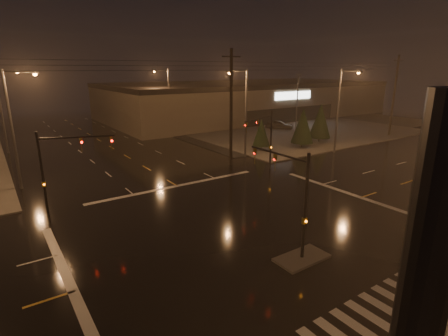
{
  "coord_description": "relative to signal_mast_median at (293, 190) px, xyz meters",
  "views": [
    {
      "loc": [
        -13.11,
        -15.66,
        10.07
      ],
      "look_at": [
        0.82,
        4.78,
        3.0
      ],
      "focal_mm": 28.0,
      "sensor_mm": 36.0,
      "label": 1
    }
  ],
  "objects": [
    {
      "name": "streetlight_3",
      "position": [
        11.18,
        19.07,
        2.05
      ],
      "size": [
        2.77,
        0.32,
        10.0
      ],
      "color": "#38383A",
      "rests_on": "ground"
    },
    {
      "name": "sidewalk_ne",
      "position": [
        30.0,
        33.07,
        -3.69
      ],
      "size": [
        36.0,
        36.0,
        0.12
      ],
      "primitive_type": "cube",
      "color": "#423F3B",
      "rests_on": "ground"
    },
    {
      "name": "signal_mast_nw",
      "position": [
        -9.5,
        13.21,
        0.04
      ],
      "size": [
        4.84,
        1.86,
        6.0
      ],
      "color": "black",
      "rests_on": "ground"
    },
    {
      "name": "median_island",
      "position": [
        -0.0,
        -0.93,
        -3.68
      ],
      "size": [
        3.0,
        1.6,
        0.15
      ],
      "primitive_type": "cube",
      "color": "#423F3B",
      "rests_on": "ground"
    },
    {
      "name": "conifer_2",
      "position": [
        25.34,
        19.95,
        -0.7
      ],
      "size": [
        3.02,
        3.02,
        5.41
      ],
      "color": "black",
      "rests_on": "ground"
    },
    {
      "name": "streetlight_4",
      "position": [
        11.18,
        39.07,
        2.05
      ],
      "size": [
        2.77,
        0.32,
        10.0
      ],
      "color": "#38383A",
      "rests_on": "ground"
    },
    {
      "name": "ground",
      "position": [
        -0.0,
        3.07,
        -3.75
      ],
      "size": [
        140.0,
        140.0,
        0.0
      ],
      "primitive_type": "plane",
      "color": "black",
      "rests_on": "ground"
    },
    {
      "name": "conifer_0",
      "position": [
        15.05,
        20.41,
        -1.37
      ],
      "size": [
        2.15,
        2.15,
        4.06
      ],
      "color": "black",
      "rests_on": "ground"
    },
    {
      "name": "signal_mast_median",
      "position": [
        0.0,
        0.0,
        0.0
      ],
      "size": [
        0.25,
        4.59,
        6.0
      ],
      "color": "black",
      "rests_on": "ground"
    },
    {
      "name": "streetlight_6",
      "position": [
        22.0,
        14.26,
        2.05
      ],
      "size": [
        0.32,
        2.77,
        10.0
      ],
      "color": "#38383A",
      "rests_on": "ground"
    },
    {
      "name": "streetlight_1",
      "position": [
        -11.18,
        21.07,
        2.05
      ],
      "size": [
        2.77,
        0.32,
        10.0
      ],
      "color": "#38383A",
      "rests_on": "ground"
    },
    {
      "name": "crosswalk",
      "position": [
        -0.0,
        -5.93,
        -3.75
      ],
      "size": [
        15.0,
        2.6,
        0.01
      ],
      "primitive_type": "cube",
      "color": "beige",
      "rests_on": "ground"
    },
    {
      "name": "utility_pole_1",
      "position": [
        8.0,
        17.07,
        2.38
      ],
      "size": [
        2.2,
        0.32,
        12.0
      ],
      "color": "black",
      "rests_on": "ground"
    },
    {
      "name": "utility_pole_2",
      "position": [
        38.0,
        17.07,
        2.38
      ],
      "size": [
        2.2,
        0.32,
        12.0
      ],
      "color": "black",
      "rests_on": "ground"
    },
    {
      "name": "streetlight_2",
      "position": [
        -11.18,
        37.07,
        2.05
      ],
      "size": [
        2.77,
        0.32,
        10.0
      ],
      "color": "#38383A",
      "rests_on": "ground"
    },
    {
      "name": "stop_bar_far",
      "position": [
        -0.0,
        14.07,
        -3.75
      ],
      "size": [
        16.0,
        0.5,
        0.01
      ],
      "primitive_type": "cube",
      "color": "beige",
      "rests_on": "ground"
    },
    {
      "name": "signal_mast_ne",
      "position": [
        9.5,
        13.21,
        0.04
      ],
      "size": [
        4.84,
        1.86,
        6.0
      ],
      "color": "black",
      "rests_on": "ground"
    },
    {
      "name": "parking_lot",
      "position": [
        35.0,
        31.07,
        -3.71
      ],
      "size": [
        50.0,
        24.0,
        0.08
      ],
      "primitive_type": "cube",
      "color": "black",
      "rests_on": "ground"
    },
    {
      "name": "conifer_1",
      "position": [
        20.63,
        18.79,
        -0.79
      ],
      "size": [
        2.9,
        2.9,
        5.23
      ],
      "color": "black",
      "rests_on": "ground"
    },
    {
      "name": "retail_building",
      "position": [
        35.0,
        49.06,
        0.09
      ],
      "size": [
        60.2,
        28.3,
        7.2
      ],
      "color": "brown",
      "rests_on": "ground"
    },
    {
      "name": "car_parked",
      "position": [
        28.22,
        31.21,
        -2.96
      ],
      "size": [
        4.23,
        4.86,
        1.58
      ],
      "primitive_type": "imported",
      "rotation": [
        0.0,
        0.0,
        0.63
      ],
      "color": "black",
      "rests_on": "ground"
    }
  ]
}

